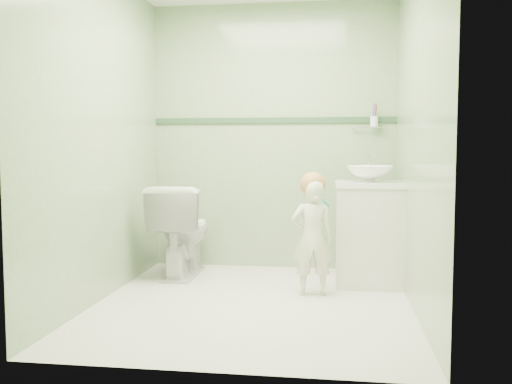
# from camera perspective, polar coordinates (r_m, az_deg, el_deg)

# --- Properties ---
(ground) EXTENTS (2.50, 2.50, 0.00)m
(ground) POSITION_cam_1_polar(r_m,az_deg,el_deg) (4.05, -0.30, -11.24)
(ground) COLOR beige
(ground) RESTS_ON ground
(room_shell) EXTENTS (2.50, 2.54, 2.40)m
(room_shell) POSITION_cam_1_polar(r_m,az_deg,el_deg) (3.90, -0.31, 6.00)
(room_shell) COLOR #86A373
(room_shell) RESTS_ON ground
(trim_stripe) EXTENTS (2.20, 0.02, 0.05)m
(trim_stripe) POSITION_cam_1_polar(r_m,az_deg,el_deg) (5.13, 1.71, 7.29)
(trim_stripe) COLOR #2F4F30
(trim_stripe) RESTS_ON room_shell
(vanity) EXTENTS (0.52, 0.50, 0.80)m
(vanity) POSITION_cam_1_polar(r_m,az_deg,el_deg) (4.62, 11.38, -4.30)
(vanity) COLOR silver
(vanity) RESTS_ON ground
(counter) EXTENTS (0.54, 0.52, 0.04)m
(counter) POSITION_cam_1_polar(r_m,az_deg,el_deg) (4.57, 11.46, 0.79)
(counter) COLOR white
(counter) RESTS_ON vanity
(basin) EXTENTS (0.37, 0.37, 0.13)m
(basin) POSITION_cam_1_polar(r_m,az_deg,el_deg) (4.57, 11.48, 1.84)
(basin) COLOR white
(basin) RESTS_ON counter
(faucet) EXTENTS (0.03, 0.13, 0.18)m
(faucet) POSITION_cam_1_polar(r_m,az_deg,el_deg) (4.75, 11.36, 2.90)
(faucet) COLOR silver
(faucet) RESTS_ON counter
(cup_holder) EXTENTS (0.26, 0.07, 0.21)m
(cup_holder) POSITION_cam_1_polar(r_m,az_deg,el_deg) (5.05, 11.83, 7.04)
(cup_holder) COLOR silver
(cup_holder) RESTS_ON room_shell
(toilet) EXTENTS (0.45, 0.78, 0.79)m
(toilet) POSITION_cam_1_polar(r_m,az_deg,el_deg) (4.89, -7.57, -3.85)
(toilet) COLOR white
(toilet) RESTS_ON ground
(toddler) EXTENTS (0.34, 0.25, 0.86)m
(toddler) POSITION_cam_1_polar(r_m,az_deg,el_deg) (4.21, 5.73, -4.65)
(toddler) COLOR silver
(toddler) RESTS_ON ground
(hair_cap) EXTENTS (0.19, 0.19, 0.19)m
(hair_cap) POSITION_cam_1_polar(r_m,az_deg,el_deg) (4.19, 5.79, 0.75)
(hair_cap) COLOR #B87B43
(hair_cap) RESTS_ON toddler
(teal_toothbrush) EXTENTS (0.11, 0.14, 0.08)m
(teal_toothbrush) POSITION_cam_1_polar(r_m,az_deg,el_deg) (4.06, 7.00, -1.08)
(teal_toothbrush) COLOR #098A7E
(teal_toothbrush) RESTS_ON toddler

